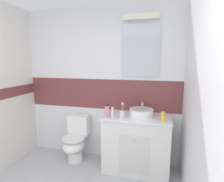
{
  "coord_description": "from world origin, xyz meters",
  "views": [
    {
      "loc": [
        0.93,
        -0.4,
        1.65
      ],
      "look_at": [
        0.29,
        2.05,
        1.22
      ],
      "focal_mm": 28.72,
      "sensor_mm": 36.0,
      "label": 1
    }
  ],
  "objects_px": {
    "soap_dispenser": "(163,116)",
    "toothpaste_tube_upright": "(112,112)",
    "shampoo_bottle_tall": "(107,111)",
    "sink_basin": "(141,112)",
    "toothbrush_cup": "(122,114)",
    "toilet": "(76,140)"
  },
  "relations": [
    {
      "from": "soap_dispenser",
      "to": "toothpaste_tube_upright",
      "type": "relative_size",
      "value": 0.97
    },
    {
      "from": "toothbrush_cup",
      "to": "toothpaste_tube_upright",
      "type": "bearing_deg",
      "value": -178.71
    },
    {
      "from": "toilet",
      "to": "soap_dispenser",
      "type": "height_order",
      "value": "soap_dispenser"
    },
    {
      "from": "toothbrush_cup",
      "to": "toothpaste_tube_upright",
      "type": "relative_size",
      "value": 1.28
    },
    {
      "from": "shampoo_bottle_tall",
      "to": "toilet",
      "type": "bearing_deg",
      "value": 164.02
    },
    {
      "from": "sink_basin",
      "to": "soap_dispenser",
      "type": "distance_m",
      "value": 0.33
    },
    {
      "from": "soap_dispenser",
      "to": "toothpaste_tube_upright",
      "type": "distance_m",
      "value": 0.7
    },
    {
      "from": "soap_dispenser",
      "to": "toilet",
      "type": "bearing_deg",
      "value": 173.83
    },
    {
      "from": "toilet",
      "to": "soap_dispenser",
      "type": "xyz_separation_m",
      "value": [
        1.37,
        -0.15,
        0.56
      ]
    },
    {
      "from": "soap_dispenser",
      "to": "shampoo_bottle_tall",
      "type": "height_order",
      "value": "shampoo_bottle_tall"
    },
    {
      "from": "sink_basin",
      "to": "toilet",
      "type": "distance_m",
      "value": 1.21
    },
    {
      "from": "shampoo_bottle_tall",
      "to": "sink_basin",
      "type": "bearing_deg",
      "value": 19.55
    },
    {
      "from": "sink_basin",
      "to": "toothbrush_cup",
      "type": "height_order",
      "value": "toothbrush_cup"
    },
    {
      "from": "toothbrush_cup",
      "to": "shampoo_bottle_tall",
      "type": "xyz_separation_m",
      "value": [
        -0.22,
        -0.02,
        0.03
      ]
    },
    {
      "from": "shampoo_bottle_tall",
      "to": "soap_dispenser",
      "type": "bearing_deg",
      "value": 1.7
    },
    {
      "from": "soap_dispenser",
      "to": "toothpaste_tube_upright",
      "type": "xyz_separation_m",
      "value": [
        -0.7,
        -0.01,
        0.02
      ]
    },
    {
      "from": "toilet",
      "to": "toothbrush_cup",
      "type": "distance_m",
      "value": 1.0
    },
    {
      "from": "toilet",
      "to": "shampoo_bottle_tall",
      "type": "distance_m",
      "value": 0.85
    },
    {
      "from": "toothbrush_cup",
      "to": "shampoo_bottle_tall",
      "type": "height_order",
      "value": "toothbrush_cup"
    },
    {
      "from": "soap_dispenser",
      "to": "shampoo_bottle_tall",
      "type": "xyz_separation_m",
      "value": [
        -0.77,
        -0.02,
        0.02
      ]
    },
    {
      "from": "toothbrush_cup",
      "to": "soap_dispenser",
      "type": "distance_m",
      "value": 0.56
    },
    {
      "from": "sink_basin",
      "to": "toothpaste_tube_upright",
      "type": "bearing_deg",
      "value": -158.57
    }
  ]
}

